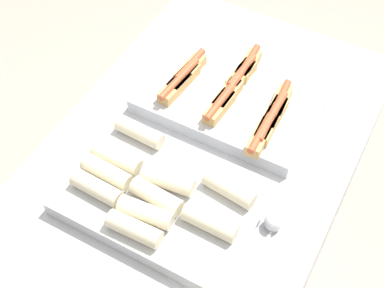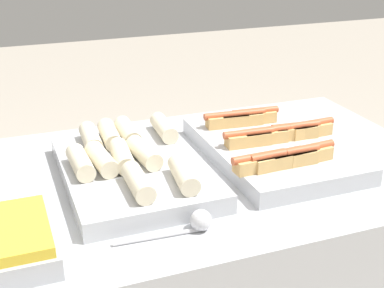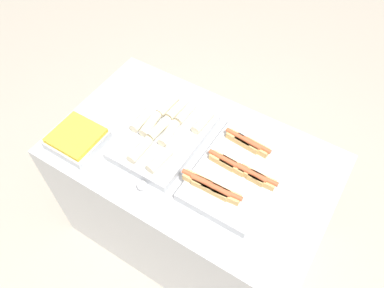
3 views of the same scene
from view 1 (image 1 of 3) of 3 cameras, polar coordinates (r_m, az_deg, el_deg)
The scene contains 5 objects.
ground_plane at distance 2.38m, azimuth 0.00°, elevation -14.76°, with size 12.00×12.00×0.00m, color #ADA393.
counter at distance 1.97m, azimuth 0.01°, elevation -9.57°, with size 1.44×0.87×0.91m.
tray_hotdogs at distance 1.70m, azimuth 4.13°, elevation 4.86°, with size 0.41×0.54×0.10m.
tray_wraps at distance 1.48m, azimuth -3.52°, elevation -5.49°, with size 0.37×0.53×0.10m.
serving_spoon_near at distance 1.46m, azimuth 8.43°, elevation -8.74°, with size 0.23×0.05×0.05m.
Camera 1 is at (-0.82, -0.45, 2.19)m, focal length 50.00 mm.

